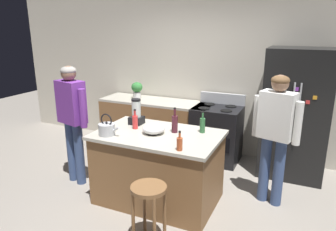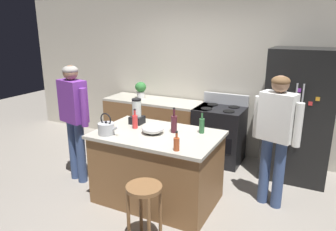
# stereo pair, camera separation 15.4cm
# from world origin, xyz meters

# --- Properties ---
(ground_plane) EXTENTS (14.00, 14.00, 0.00)m
(ground_plane) POSITION_xyz_m (0.00, 0.00, 0.00)
(ground_plane) COLOR gray
(back_wall) EXTENTS (8.00, 0.10, 2.70)m
(back_wall) POSITION_xyz_m (0.00, 1.95, 1.35)
(back_wall) COLOR beige
(back_wall) RESTS_ON ground_plane
(kitchen_island) EXTENTS (1.53, 0.98, 0.91)m
(kitchen_island) POSITION_xyz_m (0.00, 0.00, 0.46)
(kitchen_island) COLOR brown
(kitchen_island) RESTS_ON ground_plane
(back_counter_run) EXTENTS (2.00, 0.64, 0.91)m
(back_counter_run) POSITION_xyz_m (-0.80, 1.55, 0.45)
(back_counter_run) COLOR brown
(back_counter_run) RESTS_ON ground_plane
(refrigerator) EXTENTS (0.90, 0.73, 1.89)m
(refrigerator) POSITION_xyz_m (1.49, 1.50, 0.94)
(refrigerator) COLOR black
(refrigerator) RESTS_ON ground_plane
(stove_range) EXTENTS (0.76, 0.65, 1.09)m
(stove_range) POSITION_xyz_m (0.33, 1.52, 0.47)
(stove_range) COLOR black
(stove_range) RESTS_ON ground_plane
(person_by_island_left) EXTENTS (0.59, 0.31, 1.67)m
(person_by_island_left) POSITION_xyz_m (-1.29, -0.04, 1.02)
(person_by_island_left) COLOR #384C7A
(person_by_island_left) RESTS_ON ground_plane
(person_by_sink_right) EXTENTS (0.59, 0.32, 1.64)m
(person_by_sink_right) POSITION_xyz_m (1.32, 0.53, 0.99)
(person_by_sink_right) COLOR #384C7A
(person_by_sink_right) RESTS_ON ground_plane
(bar_stool) EXTENTS (0.36, 0.36, 0.67)m
(bar_stool) POSITION_xyz_m (0.30, -0.83, 0.52)
(bar_stool) COLOR brown
(bar_stool) RESTS_ON ground_plane
(potted_plant) EXTENTS (0.20, 0.20, 0.30)m
(potted_plant) POSITION_xyz_m (-1.18, 1.55, 1.08)
(potted_plant) COLOR silver
(potted_plant) RESTS_ON back_counter_run
(blender_appliance) EXTENTS (0.17, 0.17, 0.34)m
(blender_appliance) POSITION_xyz_m (-0.43, 0.23, 1.05)
(blender_appliance) COLOR black
(blender_appliance) RESTS_ON kitchen_island
(bottle_olive_oil) EXTENTS (0.07, 0.07, 0.28)m
(bottle_olive_oil) POSITION_xyz_m (0.48, 0.26, 1.01)
(bottle_olive_oil) COLOR #2D6638
(bottle_olive_oil) RESTS_ON kitchen_island
(bottle_wine) EXTENTS (0.08, 0.08, 0.32)m
(bottle_wine) POSITION_xyz_m (0.17, 0.13, 1.02)
(bottle_wine) COLOR #471923
(bottle_wine) RESTS_ON kitchen_island
(bottle_soda) EXTENTS (0.07, 0.07, 0.26)m
(bottle_soda) POSITION_xyz_m (-0.35, 0.05, 1.00)
(bottle_soda) COLOR red
(bottle_soda) RESTS_ON kitchen_island
(bottle_cooking_sauce) EXTENTS (0.06, 0.06, 0.22)m
(bottle_cooking_sauce) POSITION_xyz_m (0.45, -0.39, 0.99)
(bottle_cooking_sauce) COLOR #B24C26
(bottle_cooking_sauce) RESTS_ON kitchen_island
(mixing_bowl) EXTENTS (0.28, 0.28, 0.12)m
(mixing_bowl) POSITION_xyz_m (-0.05, -0.02, 0.97)
(mixing_bowl) COLOR white
(mixing_bowl) RESTS_ON kitchen_island
(tea_kettle) EXTENTS (0.28, 0.20, 0.27)m
(tea_kettle) POSITION_xyz_m (-0.53, -0.30, 0.99)
(tea_kettle) COLOR #B7BABF
(tea_kettle) RESTS_ON kitchen_island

